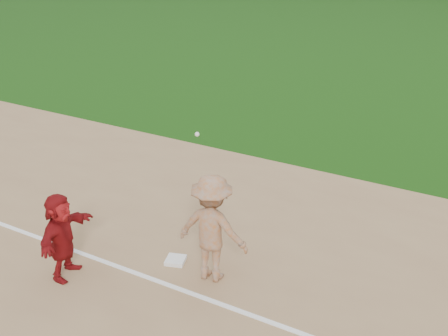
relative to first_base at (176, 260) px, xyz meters
The scene contains 5 objects.
ground 0.18m from the first_base, 60.94° to the left, with size 160.00×160.00×0.00m, color #16420C.
foul_line 0.66m from the first_base, 82.81° to the right, with size 60.00×0.10×0.01m, color white.
first_base is the anchor object (origin of this frame).
base_runner 2.09m from the first_base, 138.50° to the right, with size 1.47×0.47×1.59m, color maroon.
first_base_play 1.25m from the first_base, ahead, with size 1.33×0.85×2.60m.
Camera 1 is at (5.04, -7.26, 5.86)m, focal length 45.00 mm.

